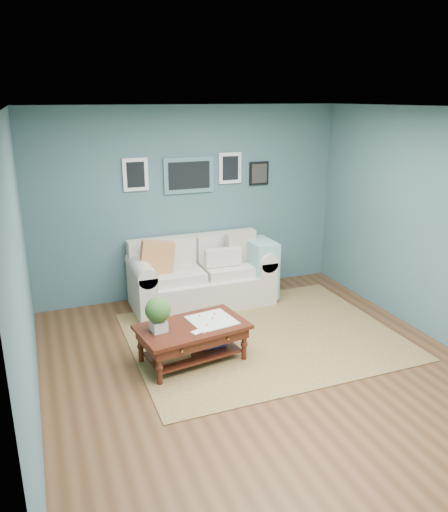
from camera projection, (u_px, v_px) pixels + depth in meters
name	position (u px, v px, depth m)	size (l,w,h in m)	color
room_shell	(265.00, 248.00, 4.95)	(5.00, 5.02, 2.70)	brown
area_rug	(263.00, 336.00, 6.10)	(3.15, 2.52, 0.01)	brown
loveseat	(206.00, 274.00, 7.01)	(1.99, 0.90, 1.02)	beige
coffee_table	(187.00, 332.00, 5.40)	(1.25, 0.84, 0.81)	#360E0C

